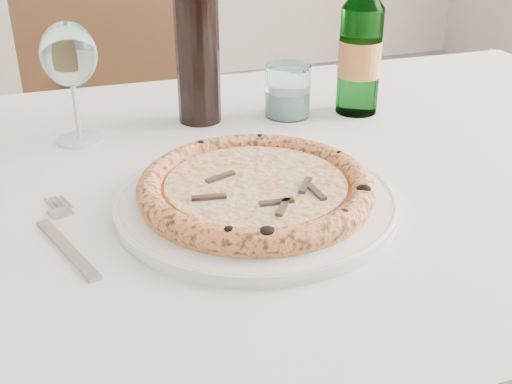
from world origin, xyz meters
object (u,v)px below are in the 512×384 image
at_px(pizza, 256,187).
at_px(wine_bottle, 197,47).
at_px(tumbler, 288,94).
at_px(dining_table, 232,228).
at_px(chair_far, 104,125).
at_px(beer_bottle, 360,48).
at_px(wine_glass, 69,57).
at_px(plate, 256,200).

relative_size(pizza, wine_bottle, 1.01).
xyz_separation_m(tumbler, wine_bottle, (-0.14, 0.03, 0.08)).
relative_size(dining_table, pizza, 5.42).
bearing_deg(dining_table, chair_far, 95.01).
bearing_deg(beer_bottle, chair_far, 117.22).
height_order(dining_table, tumbler, tumbler).
height_order(wine_glass, wine_bottle, wine_bottle).
xyz_separation_m(dining_table, tumbler, (0.16, 0.18, 0.12)).
bearing_deg(wine_bottle, plate, -93.18).
xyz_separation_m(tumbler, beer_bottle, (0.11, -0.02, 0.07)).
bearing_deg(plate, chair_far, 94.48).
bearing_deg(beer_bottle, dining_table, -149.79).
xyz_separation_m(wine_glass, wine_bottle, (0.19, 0.02, -0.01)).
bearing_deg(beer_bottle, pizza, -136.54).
bearing_deg(wine_glass, chair_far, 80.91).
distance_m(wine_glass, beer_bottle, 0.45).
relative_size(wine_glass, beer_bottle, 0.67).
height_order(pizza, wine_glass, wine_glass).
bearing_deg(wine_glass, tumbler, -0.51).
relative_size(plate, wine_bottle, 1.21).
distance_m(chair_far, tumbler, 0.74).
bearing_deg(chair_far, wine_bottle, -81.77).
relative_size(plate, tumbler, 4.09).
xyz_separation_m(dining_table, wine_glass, (-0.18, 0.19, 0.21)).
xyz_separation_m(plate, wine_bottle, (0.02, 0.31, 0.11)).
relative_size(wine_glass, tumbler, 2.13).
relative_size(pizza, beer_bottle, 1.06).
bearing_deg(pizza, plate, 60.00).
height_order(dining_table, chair_far, chair_far).
xyz_separation_m(chair_far, wine_glass, (-0.10, -0.65, 0.35)).
bearing_deg(tumbler, wine_bottle, 169.44).
xyz_separation_m(plate, pizza, (-0.00, -0.00, 0.02)).
height_order(dining_table, wine_bottle, wine_bottle).
relative_size(chair_far, beer_bottle, 3.48).
distance_m(chair_far, pizza, 0.97).
height_order(tumbler, beer_bottle, beer_bottle).
relative_size(plate, wine_glass, 1.92).
height_order(plate, beer_bottle, beer_bottle).
relative_size(pizza, tumbler, 3.40).
xyz_separation_m(chair_far, tumbler, (0.23, -0.65, 0.26)).
distance_m(plate, wine_bottle, 0.33).
distance_m(dining_table, chair_far, 0.85).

